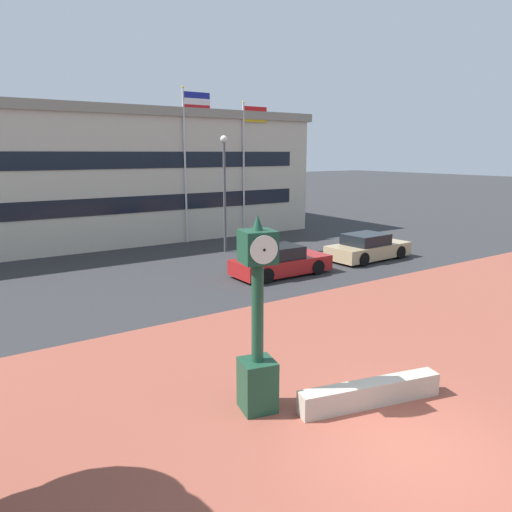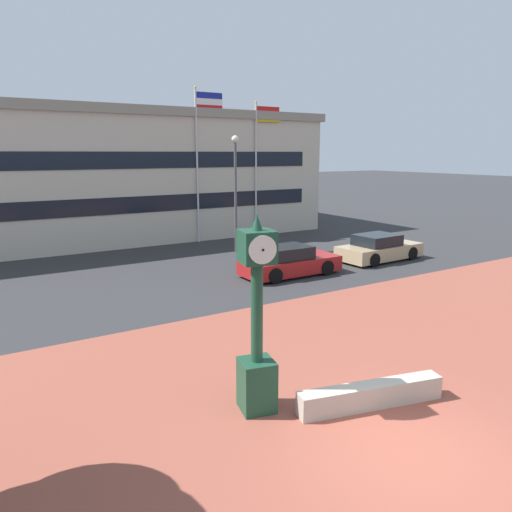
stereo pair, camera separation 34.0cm
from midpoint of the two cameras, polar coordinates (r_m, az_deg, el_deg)
name	(u,v)px [view 1 (the left image)]	position (r m, az deg, el deg)	size (l,w,h in m)	color
ground_plane	(410,450)	(9.58, 16.68, -21.03)	(200.00, 200.00, 0.00)	#2D2D30
plaza_brick_paving	(326,398)	(10.88, 7.30, -16.26)	(44.00, 12.44, 0.01)	brown
planter_wall	(370,393)	(10.70, 12.39, -15.50)	(3.20, 0.40, 0.50)	#ADA393
street_clock	(257,332)	(9.71, -0.84, -8.97)	(0.81, 0.81, 4.02)	#19422D
car_street_near	(280,262)	(20.74, 2.39, -0.70)	(4.32, 1.88, 1.28)	maroon
car_street_mid	(368,248)	(24.38, 12.61, 0.95)	(4.41, 2.10, 1.28)	tan
flagpole_primary	(188,151)	(28.43, -8.36, 12.16)	(1.75, 0.14, 8.76)	silver
flagpole_secondary	(246,157)	(30.36, -1.46, 11.57)	(1.77, 0.14, 8.17)	silver
civic_building	(56,174)	(33.87, -22.71, 8.91)	(29.43, 15.24, 7.63)	beige
street_lamp_post	(224,181)	(25.24, -4.13, 8.78)	(0.36, 0.36, 6.00)	#4C4C51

